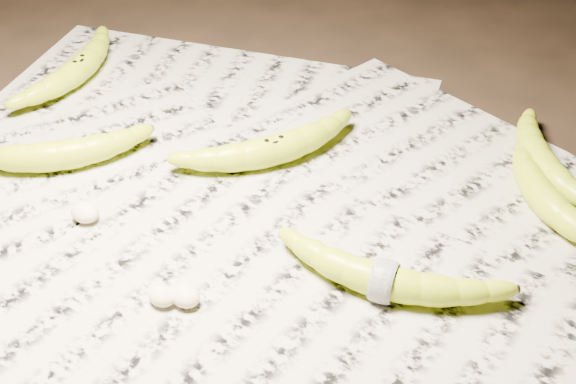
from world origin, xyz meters
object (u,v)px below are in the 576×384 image
Objects in this scene: banana_taped at (384,278)px; banana_upper_a at (546,196)px; banana_left_a at (78,67)px; banana_left_b at (58,153)px; banana_upper_b at (540,157)px; banana_center at (273,147)px.

banana_taped and banana_upper_a have the same top height.
banana_taped is at bearing -116.22° from banana_left_a.
banana_left_b reaches higher than banana_upper_b.
banana_taped is (0.21, -0.12, -0.00)m from banana_center.
banana_center reaches higher than banana_upper_a.
banana_upper_a is (0.61, 0.08, -0.00)m from banana_left_a.
banana_upper_b is at bearing -27.91° from banana_center.
banana_upper_b is at bearing -14.09° from banana_left_b.
banana_left_a and banana_taped have the same top height.
banana_left_b is at bearing -114.64° from banana_upper_a.
banana_taped is 0.22m from banana_upper_a.
banana_upper_b is (-0.03, 0.07, 0.00)m from banana_upper_a.
banana_left_a is at bearing -133.07° from banana_upper_a.
banana_taped is at bearing -72.02° from banana_upper_a.
banana_center is 0.30m from banana_upper_a.
banana_upper_a is at bearing -17.91° from banana_upper_b.
banana_taped and banana_upper_b have the same top height.
banana_center is 0.30m from banana_upper_b.
banana_center is at bearing 137.67° from banana_taped.
banana_left_a is at bearing 153.48° from banana_taped.
banana_left_b reaches higher than banana_taped.
banana_left_b is 0.90× the size of banana_taped.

